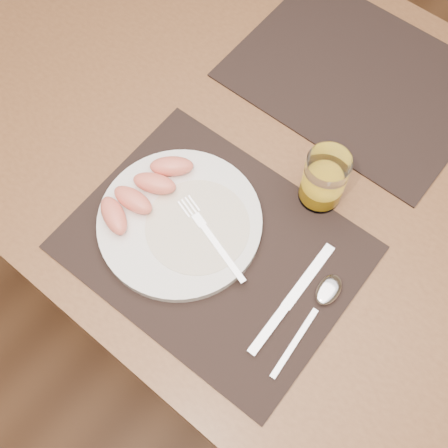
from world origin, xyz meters
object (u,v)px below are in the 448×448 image
plate (180,222)px  knife (285,307)px  placemat_near (214,247)px  table (291,183)px  placemat_far (358,77)px  fork (207,232)px  juice_glass (324,181)px  spoon (324,297)px

plate → knife: size_ratio=1.23×
placemat_near → plate: plate is taller
table → placemat_far: size_ratio=3.11×
fork → table: bearing=83.1°
fork → knife: bearing=-5.5°
table → juice_glass: juice_glass is taller
placemat_near → placemat_far: bearing=91.6°
placemat_near → juice_glass: size_ratio=4.15×
placemat_far → knife: 0.48m
table → spoon: 0.27m
table → fork: bearing=-96.9°
placemat_far → spoon: spoon is taller
table → placemat_near: placemat_near is taller
knife → juice_glass: size_ratio=2.03×
placemat_near → juice_glass: (0.08, 0.19, 0.05)m
placemat_far → juice_glass: 0.27m
spoon → knife: bearing=-126.8°
placemat_far → plate: plate is taller
spoon → juice_glass: (-0.11, 0.15, 0.04)m
table → placemat_near: 0.24m
plate → fork: (0.05, 0.01, 0.01)m
knife → plate: bearing=178.8°
juice_glass → placemat_near: bearing=-112.5°
fork → juice_glass: size_ratio=1.59×
placemat_far → spoon: 0.45m
placemat_far → placemat_near: bearing=-88.4°
placemat_far → table: bearing=-85.5°
placemat_near → juice_glass: bearing=67.5°
placemat_near → spoon: size_ratio=2.34×
placemat_far → spoon: size_ratio=2.34×
plate → spoon: bearing=9.9°
fork → plate: bearing=-166.3°
spoon → juice_glass: juice_glass is taller
plate → fork: 0.05m
knife → spoon: (0.04, 0.05, 0.00)m
placemat_far → juice_glass: size_ratio=4.15×
fork → knife: fork is taller
table → fork: size_ratio=8.14×
juice_glass → knife: bearing=-69.3°
placemat_far → knife: (0.16, -0.45, 0.00)m
placemat_far → knife: size_ratio=2.04×
fork → juice_glass: (0.10, 0.18, 0.03)m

